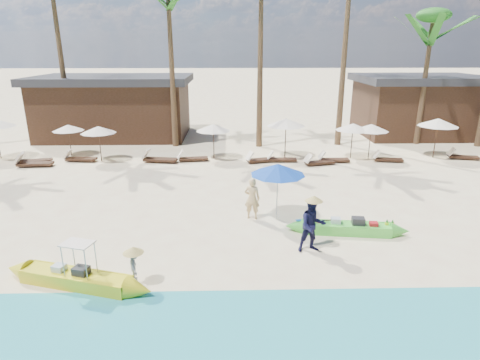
{
  "coord_description": "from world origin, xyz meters",
  "views": [
    {
      "loc": [
        0.26,
        -11.73,
        6.18
      ],
      "look_at": [
        0.6,
        2.0,
        1.63
      ],
      "focal_mm": 30.0,
      "sensor_mm": 36.0,
      "label": 1
    }
  ],
  "objects_px": {
    "yellow_canoe": "(76,278)",
    "tourist": "(252,198)",
    "blue_umbrella": "(278,169)",
    "green_canoe": "(346,228)"
  },
  "relations": [
    {
      "from": "green_canoe",
      "to": "tourist",
      "type": "xyz_separation_m",
      "value": [
        -3.23,
        1.37,
        0.6
      ]
    },
    {
      "from": "yellow_canoe",
      "to": "tourist",
      "type": "height_order",
      "value": "tourist"
    },
    {
      "from": "tourist",
      "to": "blue_umbrella",
      "type": "relative_size",
      "value": 0.74
    },
    {
      "from": "yellow_canoe",
      "to": "blue_umbrella",
      "type": "bearing_deg",
      "value": 52.64
    },
    {
      "from": "green_canoe",
      "to": "tourist",
      "type": "height_order",
      "value": "tourist"
    },
    {
      "from": "yellow_canoe",
      "to": "blue_umbrella",
      "type": "distance_m",
      "value": 7.57
    },
    {
      "from": "green_canoe",
      "to": "tourist",
      "type": "bearing_deg",
      "value": 164.38
    },
    {
      "from": "green_canoe",
      "to": "tourist",
      "type": "relative_size",
      "value": 2.95
    },
    {
      "from": "tourist",
      "to": "yellow_canoe",
      "type": "bearing_deg",
      "value": 53.51
    },
    {
      "from": "green_canoe",
      "to": "blue_umbrella",
      "type": "distance_m",
      "value": 3.18
    }
  ]
}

